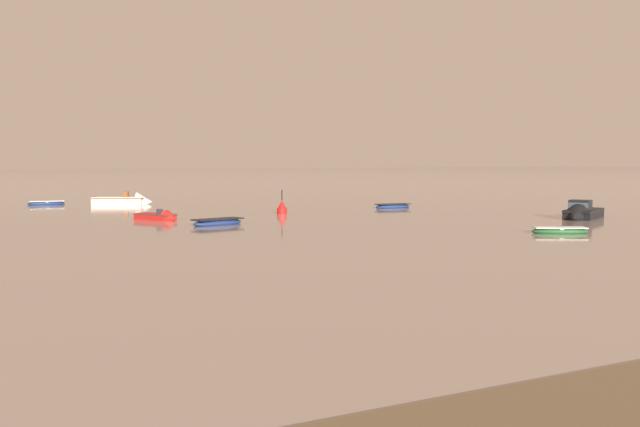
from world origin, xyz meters
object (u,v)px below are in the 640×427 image
rowboat_moored_1 (46,203)px  motorboat_moored_3 (128,201)px  rowboat_moored_2 (560,231)px  channel_buoy (282,209)px  rowboat_moored_6 (218,222)px  motorboat_moored_0 (161,218)px  motorboat_moored_2 (581,215)px  rowboat_moored_0 (393,206)px

rowboat_moored_1 → motorboat_moored_3: 8.56m
rowboat_moored_2 → channel_buoy: size_ratio=1.64×
rowboat_moored_2 → rowboat_moored_1: bearing=-32.2°
rowboat_moored_2 → rowboat_moored_6: (-17.40, 16.87, 0.02)m
motorboat_moored_0 → rowboat_moored_6: (2.38, -6.45, -0.01)m
rowboat_moored_1 → channel_buoy: channel_buoy is taller
rowboat_moored_2 → motorboat_moored_2: 13.19m
rowboat_moored_1 → rowboat_moored_0: bearing=143.3°
rowboat_moored_6 → rowboat_moored_1: bearing=-92.7°
rowboat_moored_0 → rowboat_moored_1: 37.21m
rowboat_moored_0 → channel_buoy: (-13.40, -2.09, 0.30)m
motorboat_moored_0 → motorboat_moored_2: motorboat_moored_2 is taller
rowboat_moored_1 → rowboat_moored_2: size_ratio=1.02×
motorboat_moored_2 → channel_buoy: (-18.76, 17.18, 0.10)m
rowboat_moored_2 → rowboat_moored_6: size_ratio=0.85×
rowboat_moored_6 → motorboat_moored_0: bearing=-84.6°
motorboat_moored_0 → rowboat_moored_2: size_ratio=1.13×
rowboat_moored_0 → rowboat_moored_6: size_ratio=0.88×
rowboat_moored_6 → motorboat_moored_3: (0.91, 29.49, 0.12)m
rowboat_moored_0 → channel_buoy: size_ratio=1.69×
rowboat_moored_0 → motorboat_moored_0: size_ratio=0.91×
motorboat_moored_3 → channel_buoy: (8.34, -21.35, 0.16)m
motorboat_moored_2 → rowboat_moored_0: bearing=-103.6°
rowboat_moored_0 → motorboat_moored_3: bearing=-35.2°
rowboat_moored_0 → rowboat_moored_2: (-5.25, -27.09, -0.01)m
rowboat_moored_2 → rowboat_moored_0: bearing=-69.4°
motorboat_moored_0 → motorboat_moored_2: 34.12m
rowboat_moored_2 → channel_buoy: 26.30m
rowboat_moored_0 → rowboat_moored_2: 27.60m
motorboat_moored_2 → channel_buoy: bearing=-71.6°
rowboat_moored_6 → motorboat_moored_3: motorboat_moored_3 is taller
rowboat_moored_2 → motorboat_moored_3: 49.20m
motorboat_moored_3 → channel_buoy: bearing=-40.6°
rowboat_moored_0 → motorboat_moored_3: motorboat_moored_3 is taller
rowboat_moored_1 → rowboat_moored_6: bearing=102.5°
rowboat_moored_0 → rowboat_moored_6: bearing=30.6°
rowboat_moored_0 → motorboat_moored_2: size_ratio=0.61×
rowboat_moored_0 → rowboat_moored_1: size_ratio=1.01×
motorboat_moored_0 → motorboat_moored_3: motorboat_moored_3 is taller
rowboat_moored_6 → channel_buoy: 12.33m
rowboat_moored_0 → channel_buoy: channel_buoy is taller
motorboat_moored_0 → rowboat_moored_1: 26.61m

